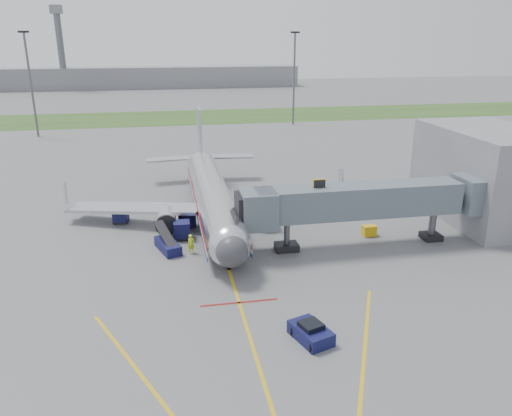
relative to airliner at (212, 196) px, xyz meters
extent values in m
plane|color=#565659|center=(0.00, -15.25, -2.65)|extent=(400.00, 400.00, 0.00)
cube|color=#2D4C1E|center=(0.00, 74.75, -2.64)|extent=(300.00, 25.00, 0.01)
cube|color=gold|center=(0.00, -17.25, -2.64)|extent=(0.25, 50.00, 0.01)
cube|color=maroon|center=(0.00, -19.25, -2.64)|extent=(6.00, 0.25, 0.01)
cube|color=gold|center=(-6.00, -29.25, -2.64)|extent=(9.52, 20.04, 0.01)
cube|color=gold|center=(6.00, -29.25, -2.64)|extent=(9.52, 20.04, 0.01)
cylinder|color=silver|center=(0.00, -0.25, 0.05)|extent=(3.80, 28.00, 3.80)
sphere|color=silver|center=(0.00, -14.25, 0.05)|extent=(3.80, 3.80, 3.80)
sphere|color=#38383D|center=(0.00, -15.55, 0.05)|extent=(2.74, 2.74, 2.74)
cube|color=black|center=(0.00, -14.65, 0.60)|extent=(2.20, 1.20, 0.55)
cone|color=silver|center=(0.00, 16.25, 0.05)|extent=(3.80, 5.00, 3.80)
cube|color=#B7BAC1|center=(0.00, 15.75, 4.05)|extent=(0.35, 4.20, 7.00)
cube|color=#B7BAC1|center=(-8.50, -0.25, -0.85)|extent=(15.10, 8.59, 1.13)
cube|color=#B7BAC1|center=(8.50, -0.25, -0.85)|extent=(15.10, 8.59, 1.13)
cylinder|color=silver|center=(-5.20, -3.25, -1.30)|extent=(2.10, 3.60, 2.10)
cylinder|color=silver|center=(5.20, -3.25, -1.30)|extent=(2.10, 3.60, 2.10)
cube|color=maroon|center=(1.92, -0.25, -0.30)|extent=(0.05, 28.00, 0.45)
cube|color=navy|center=(1.92, -0.25, -1.20)|extent=(0.05, 28.00, 0.35)
cylinder|color=black|center=(0.00, -13.25, -2.35)|extent=(0.28, 0.70, 0.70)
cylinder|color=black|center=(-2.60, 0.25, -2.20)|extent=(0.50, 1.00, 1.00)
cylinder|color=black|center=(2.60, 0.25, -2.20)|extent=(0.50, 1.00, 1.00)
cube|color=slate|center=(13.00, -10.25, 1.95)|extent=(20.00, 3.00, 3.00)
cube|color=slate|center=(3.20, -10.25, 1.75)|extent=(3.20, 3.60, 3.40)
cube|color=black|center=(2.00, -10.25, 1.75)|extent=(1.60, 3.00, 2.80)
cube|color=#E3AE0D|center=(9.00, -10.25, 3.75)|extent=(1.20, 0.15, 1.00)
cylinder|color=#595B60|center=(6.00, -10.25, -1.10)|extent=(0.56, 0.56, 3.10)
cube|color=black|center=(6.00, -10.25, -2.30)|extent=(2.20, 1.60, 0.70)
cylinder|color=#595B60|center=(21.00, -10.25, -1.10)|extent=(0.70, 0.70, 3.10)
cube|color=black|center=(21.00, -10.25, -2.35)|extent=(1.80, 1.80, 0.60)
cube|color=slate|center=(25.00, -10.25, 1.95)|extent=(3.00, 4.00, 3.40)
cube|color=slate|center=(30.00, -5.25, 2.35)|extent=(10.00, 16.00, 10.00)
cylinder|color=#595B60|center=(-30.00, 54.75, 7.35)|extent=(0.44, 0.44, 20.00)
cube|color=black|center=(-30.00, 54.75, 17.55)|extent=(2.00, 0.40, 0.40)
cylinder|color=#595B60|center=(25.00, 59.75, 7.35)|extent=(0.44, 0.44, 20.00)
cube|color=black|center=(25.00, 59.75, 17.55)|extent=(2.00, 0.40, 0.40)
cube|color=slate|center=(-10.00, 154.75, 1.35)|extent=(120.00, 14.00, 8.00)
cylinder|color=#595B60|center=(-40.00, 149.75, 11.35)|extent=(2.40, 2.40, 28.00)
cube|color=slate|center=(-40.00, 149.75, 25.85)|extent=(4.00, 4.00, 3.00)
cube|color=black|center=(4.00, -24.98, -2.18)|extent=(2.77, 3.52, 0.94)
cube|color=black|center=(4.00, -24.98, -1.58)|extent=(1.73, 1.73, 0.43)
cylinder|color=black|center=(3.63, -26.28, -2.30)|extent=(0.40, 0.71, 0.68)
cylinder|color=black|center=(5.08, -25.78, -2.30)|extent=(0.40, 0.71, 0.68)
cylinder|color=black|center=(2.91, -24.18, -2.30)|extent=(0.40, 0.71, 0.68)
cylinder|color=black|center=(4.37, -23.68, -2.30)|extent=(0.40, 0.71, 0.68)
cube|color=black|center=(-10.07, 0.40, -1.72)|extent=(1.73, 1.73, 1.50)
cube|color=black|center=(-10.07, 0.40, -2.47)|extent=(1.78, 1.78, 0.12)
cylinder|color=black|center=(-10.74, -0.08, -2.51)|extent=(0.25, 0.30, 0.27)
cylinder|color=black|center=(-9.59, -0.27, -2.51)|extent=(0.25, 0.30, 0.27)
cylinder|color=black|center=(-10.55, 1.07, -2.51)|extent=(0.25, 0.30, 0.27)
cylinder|color=black|center=(-9.40, 0.88, -2.51)|extent=(0.25, 0.30, 0.27)
cube|color=black|center=(-3.69, -5.47, -1.65)|extent=(1.67, 1.67, 1.62)
cube|color=black|center=(-3.69, -5.47, -2.46)|extent=(1.72, 1.72, 0.13)
cylinder|color=black|center=(-4.33, -6.08, -2.50)|extent=(0.24, 0.30, 0.29)
cylinder|color=black|center=(-3.08, -6.11, -2.50)|extent=(0.24, 0.30, 0.29)
cylinder|color=black|center=(-4.30, -4.82, -2.50)|extent=(0.24, 0.30, 0.29)
cylinder|color=black|center=(-3.04, -4.86, -2.50)|extent=(0.24, 0.30, 0.29)
cube|color=black|center=(-3.00, -2.50, -1.78)|extent=(1.85, 1.85, 1.41)
cube|color=black|center=(-3.00, -2.50, -2.48)|extent=(1.91, 1.91, 0.11)
cylinder|color=black|center=(-3.29, -3.22, -2.52)|extent=(0.28, 0.31, 0.26)
cylinder|color=black|center=(-2.29, -2.79, -2.52)|extent=(0.28, 0.31, 0.26)
cylinder|color=black|center=(-3.72, -2.21, -2.52)|extent=(0.28, 0.31, 0.26)
cylinder|color=black|center=(-2.71, -1.78, -2.52)|extent=(0.28, 0.31, 0.26)
cube|color=black|center=(-5.16, -8.25, -2.17)|extent=(2.62, 4.08, 0.95)
cube|color=black|center=(-5.33, -7.75, -1.17)|extent=(2.26, 4.34, 1.49)
cylinder|color=black|center=(-5.23, -9.72, -2.35)|extent=(0.41, 0.63, 0.59)
cylinder|color=black|center=(-4.23, -9.38, -2.35)|extent=(0.41, 0.63, 0.59)
cylinder|color=black|center=(-6.10, -7.11, -2.35)|extent=(0.41, 0.63, 0.59)
cylinder|color=black|center=(-5.10, -6.78, -2.35)|extent=(0.41, 0.63, 0.59)
cube|color=#E3AE0D|center=(15.24, -8.18, -2.11)|extent=(1.37, 0.94, 1.08)
cylinder|color=black|center=(14.79, -8.19, -2.51)|extent=(0.19, 0.27, 0.27)
cylinder|color=black|center=(15.69, -8.16, -2.51)|extent=(0.19, 0.27, 0.27)
imported|color=#C5ED1B|center=(-3.00, -9.23, -1.71)|extent=(0.80, 0.68, 1.87)
camera|label=1|loc=(-5.00, -52.78, 16.78)|focal=35.00mm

